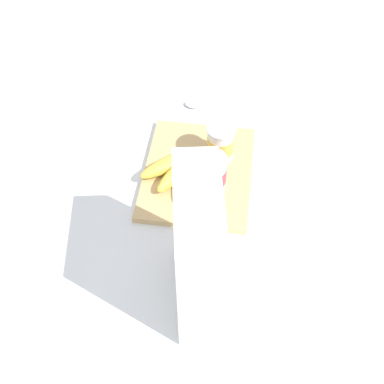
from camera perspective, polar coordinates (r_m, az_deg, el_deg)
The scene contains 7 objects.
ground_plane at distance 1.12m, azimuth 0.71°, elevation 2.03°, with size 2.40×2.40×0.00m, color white.
cutting_board at distance 1.12m, azimuth 0.71°, elevation 2.29°, with size 0.30×0.24×0.02m, color tan.
cereal_box at distance 0.82m, azimuth 0.67°, elevation -7.06°, with size 0.20×0.07×0.30m, color white.
yogurt_cup_front at distance 1.11m, azimuth 3.37°, elevation 5.76°, with size 0.07×0.07×0.09m.
yogurt_cup_back at distance 1.05m, azimuth 2.18°, elevation 2.21°, with size 0.07×0.07×0.09m.
banana_bunch at distance 1.08m, azimuth -0.49°, elevation 2.29°, with size 0.20×0.19×0.04m.
spoon at distance 1.27m, azimuth 0.90°, elevation 9.76°, with size 0.07×0.13×0.01m.
Camera 1 is at (0.73, 0.08, 0.85)m, focal length 45.37 mm.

